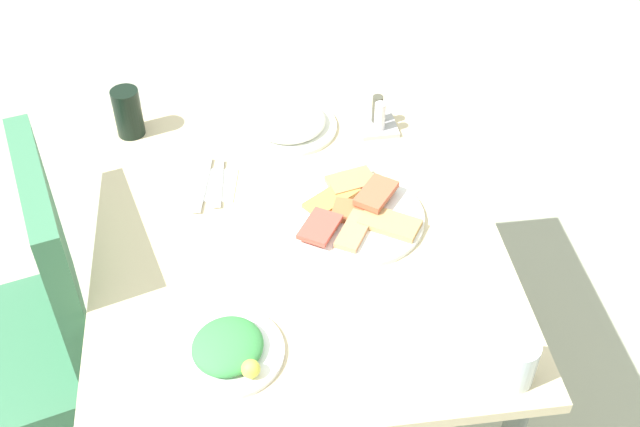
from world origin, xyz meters
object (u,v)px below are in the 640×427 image
object	(u,v)px
salad_plate_rice	(289,122)
paper_napkin	(211,185)
condiment_caddy	(378,120)
dining_chair	(23,326)
drinking_glass	(516,361)
spoon	(203,184)
pide_platter	(356,214)
soda_can	(128,113)
fork	(219,183)
salad_plate_greens	(229,349)
dining_table	(297,255)

from	to	relation	value
salad_plate_rice	paper_napkin	world-z (taller)	salad_plate_rice
condiment_caddy	dining_chair	bearing A→B (deg)	112.65
drinking_glass	spoon	bearing A→B (deg)	41.85
pide_platter	salad_plate_rice	distance (m)	0.36
soda_can	pide_platter	bearing A→B (deg)	-127.05
pide_platter	fork	xyz separation A→B (m)	(0.15, 0.29, -0.01)
fork	spoon	xyz separation A→B (m)	(0.00, 0.04, 0.00)
soda_can	drinking_glass	distance (m)	1.07
dining_chair	paper_napkin	xyz separation A→B (m)	(0.19, -0.43, 0.19)
salad_plate_greens	drinking_glass	bearing A→B (deg)	-103.11
soda_can	spoon	distance (m)	0.28
salad_plate_rice	soda_can	bearing A→B (deg)	85.47
paper_napkin	salad_plate_rice	bearing A→B (deg)	-45.78
soda_can	spoon	size ratio (longest dim) A/B	0.66
paper_napkin	dining_chair	bearing A→B (deg)	113.78
dining_chair	spoon	world-z (taller)	dining_chair
pide_platter	paper_napkin	size ratio (longest dim) A/B	2.65
drinking_glass	paper_napkin	bearing A→B (deg)	40.87
salad_plate_rice	soda_can	size ratio (longest dim) A/B	1.92
condiment_caddy	salad_plate_rice	bearing A→B (deg)	82.08
dining_table	pide_platter	xyz separation A→B (m)	(0.01, -0.13, 0.10)
dining_chair	dining_table	bearing A→B (deg)	-86.99
dining_table	dining_chair	size ratio (longest dim) A/B	1.09
salad_plate_greens	soda_can	xyz separation A→B (m)	(0.70, 0.20, 0.04)
pide_platter	condiment_caddy	xyz separation A→B (m)	(0.31, -0.11, 0.02)
drinking_glass	fork	world-z (taller)	drinking_glass
drinking_glass	fork	xyz separation A→B (m)	(0.59, 0.49, -0.04)
fork	condiment_caddy	xyz separation A→B (m)	(0.16, -0.39, 0.02)
pide_platter	salad_plate_greens	size ratio (longest dim) A/B	1.46
dining_table	fork	xyz separation A→B (m)	(0.16, 0.16, 0.09)
soda_can	drinking_glass	bearing A→B (deg)	-139.43
salad_plate_rice	condiment_caddy	distance (m)	0.22
dining_table	drinking_glass	distance (m)	0.56
drinking_glass	spoon	distance (m)	0.80
pide_platter	fork	bearing A→B (deg)	62.75
pide_platter	fork	size ratio (longest dim) A/B	1.84
dining_table	dining_chair	world-z (taller)	dining_chair
pide_platter	soda_can	bearing A→B (deg)	52.95
salad_plate_rice	drinking_glass	size ratio (longest dim) A/B	2.52
paper_napkin	fork	size ratio (longest dim) A/B	0.69
dining_chair	pide_platter	bearing A→B (deg)	-86.70
soda_can	paper_napkin	world-z (taller)	soda_can
paper_napkin	dining_table	bearing A→B (deg)	-132.00
spoon	condiment_caddy	bearing A→B (deg)	-59.59
salad_plate_rice	condiment_caddy	world-z (taller)	condiment_caddy
pide_platter	fork	distance (m)	0.32
soda_can	drinking_glass	xyz separation A→B (m)	(-0.81, -0.70, -0.01)
salad_plate_rice	condiment_caddy	bearing A→B (deg)	-97.92
dining_chair	fork	world-z (taller)	dining_chair
condiment_caddy	soda_can	bearing A→B (deg)	84.25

